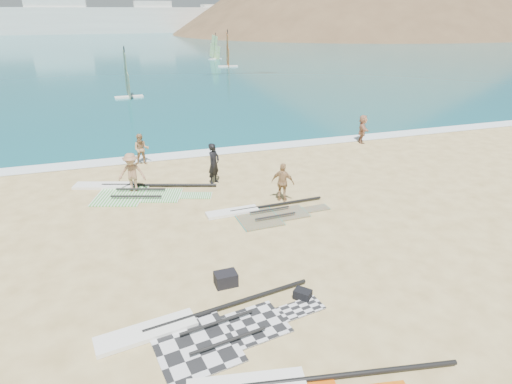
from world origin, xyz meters
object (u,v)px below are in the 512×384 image
object	(u,v)px
gear_bag_near	(226,279)
beachgoer_left	(141,149)
beachgoer_back	(283,182)
gear_bag_far	(303,294)
rig_green	(130,191)
person_wetsuit	(214,164)
beachgoer_right	(362,129)
beachgoer_mid	(132,173)
rig_grey	(198,330)
rig_orange	(259,213)

from	to	relation	value
gear_bag_near	beachgoer_left	world-z (taller)	beachgoer_left
beachgoer_left	beachgoer_back	xyz separation A→B (m)	(5.19, -6.50, 0.02)
gear_bag_far	beachgoer_back	distance (m)	6.60
rig_green	person_wetsuit	xyz separation A→B (m)	(3.75, -0.16, 0.89)
beachgoer_back	beachgoer_right	xyz separation A→B (m)	(7.59, 6.50, 0.01)
gear_bag_near	beachgoer_mid	bearing A→B (deg)	105.23
gear_bag_far	beachgoer_left	distance (m)	13.24
rig_grey	rig_orange	world-z (taller)	rig_grey
gear_bag_near	rig_grey	bearing A→B (deg)	-123.92
gear_bag_far	gear_bag_near	bearing A→B (deg)	145.53
rig_green	person_wetsuit	size ratio (longest dim) A/B	3.27
gear_bag_near	person_wetsuit	bearing A→B (deg)	79.54
rig_grey	rig_orange	distance (m)	6.77
beachgoer_left	beachgoer_mid	size ratio (longest dim) A/B	0.90
gear_bag_far	rig_green	bearing A→B (deg)	114.17
rig_green	gear_bag_far	size ratio (longest dim) A/B	13.53
beachgoer_left	beachgoer_back	bearing A→B (deg)	-42.32
rig_green	beachgoer_mid	size ratio (longest dim) A/B	3.47
rig_grey	person_wetsuit	size ratio (longest dim) A/B	3.13
gear_bag_far	beachgoer_mid	bearing A→B (deg)	113.59
rig_grey	gear_bag_near	world-z (taller)	gear_bag_near
rig_grey	person_wetsuit	xyz separation A→B (m)	(2.58, 9.51, 0.89)
rig_green	beachgoer_left	distance (m)	3.71
gear_bag_near	person_wetsuit	world-z (taller)	person_wetsuit
rig_green	beachgoer_back	xyz separation A→B (m)	(6.00, -2.96, 0.77)
rig_green	person_wetsuit	bearing A→B (deg)	15.53
beachgoer_back	beachgoer_right	world-z (taller)	beachgoer_right
gear_bag_far	beachgoer_mid	size ratio (longest dim) A/B	0.26
beachgoer_mid	beachgoer_right	world-z (taller)	beachgoer_mid
gear_bag_near	beachgoer_right	bearing A→B (deg)	45.59
gear_bag_near	beachgoer_mid	distance (m)	8.19
rig_orange	beachgoer_left	size ratio (longest dim) A/B	3.05
rig_green	person_wetsuit	distance (m)	3.86
rig_grey	person_wetsuit	distance (m)	9.89
rig_green	rig_orange	world-z (taller)	rig_green
person_wetsuit	beachgoer_right	xyz separation A→B (m)	(9.84, 3.70, -0.11)
rig_green	beachgoer_right	size ratio (longest dim) A/B	3.70
rig_green	beachgoer_left	bearing A→B (deg)	95.03
gear_bag_far	beachgoer_left	world-z (taller)	beachgoer_left
gear_bag_far	beachgoer_right	distance (m)	15.91
beachgoer_right	gear_bag_far	bearing A→B (deg)	166.13
rig_orange	person_wetsuit	world-z (taller)	person_wetsuit
rig_green	beachgoer_left	world-z (taller)	beachgoer_left
rig_orange	beachgoer_mid	world-z (taller)	beachgoer_mid
gear_bag_far	beachgoer_left	bearing A→B (deg)	104.65
rig_green	beachgoer_back	world-z (taller)	beachgoer_back
rig_green	rig_orange	xyz separation A→B (m)	(4.67, -3.87, -0.00)
rig_grey	beachgoer_left	size ratio (longest dim) A/B	3.67
beachgoer_mid	beachgoer_right	bearing A→B (deg)	30.02
gear_bag_near	beachgoer_right	world-z (taller)	beachgoer_right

